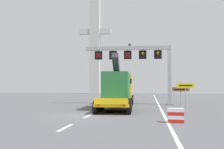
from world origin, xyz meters
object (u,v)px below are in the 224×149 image
heavy_haul_truck_yellow (119,88)px  tourist_info_sign_brown (181,91)px  overhead_lane_gantry (139,57)px  bridge_pylon_distant (95,42)px  crash_barrier_striped (176,115)px  exit_sign_yellow (186,89)px

heavy_haul_truck_yellow → tourist_info_sign_brown: heavy_haul_truck_yellow is taller
overhead_lane_gantry → heavy_haul_truck_yellow: overhead_lane_gantry is taller
tourist_info_sign_brown → heavy_haul_truck_yellow: bearing=-163.5°
bridge_pylon_distant → tourist_info_sign_brown: bearing=-66.8°
heavy_haul_truck_yellow → crash_barrier_striped: heavy_haul_truck_yellow is taller
heavy_haul_truck_yellow → bridge_pylon_distant: size_ratio=0.50×
overhead_lane_gantry → heavy_haul_truck_yellow: (-2.05, -3.96, -3.70)m
exit_sign_yellow → bridge_pylon_distant: (-18.56, 46.30, 12.41)m
crash_barrier_striped → overhead_lane_gantry: bearing=100.2°
overhead_lane_gantry → crash_barrier_striped: (2.78, -15.51, -5.24)m
overhead_lane_gantry → tourist_info_sign_brown: size_ratio=5.11×
crash_barrier_striped → exit_sign_yellow: bearing=79.2°
exit_sign_yellow → heavy_haul_truck_yellow: bearing=170.5°
exit_sign_yellow → bridge_pylon_distant: bearing=111.8°
overhead_lane_gantry → tourist_info_sign_brown: 6.50m
tourist_info_sign_brown → crash_barrier_striped: tourist_info_sign_brown is taller
overhead_lane_gantry → tourist_info_sign_brown: bearing=-22.8°
heavy_haul_truck_yellow → bridge_pylon_distant: bridge_pylon_distant is taller
crash_barrier_striped → bridge_pylon_distant: bearing=106.3°
overhead_lane_gantry → bridge_pylon_distant: bearing=108.5°
tourist_info_sign_brown → crash_barrier_striped: size_ratio=1.99×
heavy_haul_truck_yellow → bridge_pylon_distant: (-11.74, 45.16, 12.40)m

